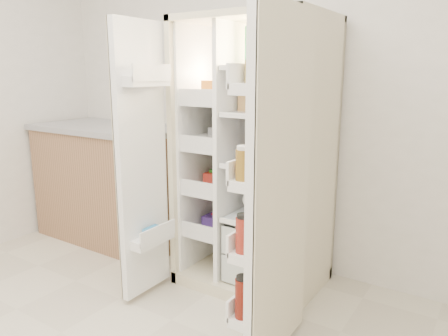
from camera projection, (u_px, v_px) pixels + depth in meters
The scene contains 5 objects.
wall_back at pixel (264, 86), 3.15m from camera, with size 4.00×0.02×2.70m, color white.
refrigerator at pixel (260, 178), 2.91m from camera, with size 0.92×0.70×1.80m.
freezer_door at pixel (142, 164), 2.66m from camera, with size 0.15×0.40×1.72m.
fridge_door at pixel (276, 194), 2.06m from camera, with size 0.17×0.58×1.72m.
kitchen_counter at pixel (115, 182), 3.73m from camera, with size 1.39×0.74×1.01m.
Camera 1 is at (1.52, -0.84, 1.45)m, focal length 34.00 mm.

